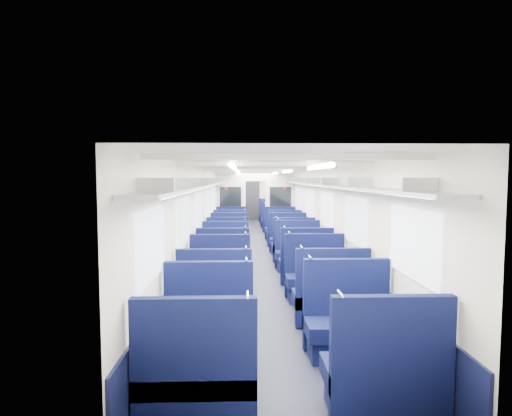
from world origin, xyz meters
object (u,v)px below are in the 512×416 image
Objects in this scene: seat_3 at (349,326)px; seat_27 at (270,215)px; seat_16 at (230,234)px; seat_21 at (276,223)px; seat_7 at (316,279)px; seat_26 at (235,215)px; seat_22 at (234,220)px; seat_15 at (288,241)px; seat_20 at (233,223)px; end_door at (252,200)px; seat_24 at (234,218)px; seat_17 at (284,235)px; bulkhead at (255,203)px; seat_6 at (220,281)px; seat_19 at (281,230)px; seat_1 at (385,377)px; seat_4 at (215,301)px; seat_25 at (272,218)px; seat_2 at (208,330)px; seat_13 at (293,248)px; seat_23 at (274,220)px; seat_5 at (330,300)px; seat_18 at (232,230)px; seat_14 at (229,241)px; seat_12 at (228,247)px; seat_10 at (225,256)px; seat_0 at (197,380)px; seat_8 at (223,266)px; seat_9 at (306,265)px.

seat_3 and seat_27 have the same top height.
seat_21 is at bearing 62.83° from seat_16.
seat_26 is at bearing 97.66° from seat_7.
seat_21 is at bearing -31.57° from seat_22.
seat_20 is at bearing 110.48° from seat_15.
end_door is 1.71× the size of seat_27.
seat_17 is at bearing -73.30° from seat_24.
bulkhead is at bearing 96.32° from seat_7.
seat_21 is (0.00, 4.58, 0.00)m from seat_15.
seat_22 is (0.00, 10.05, 0.00)m from seat_6.
seat_22 is (-1.66, 12.28, 0.00)m from seat_3.
seat_7 and seat_19 have the same top height.
seat_4 is at bearing 125.53° from seat_1.
seat_6 is 11.27m from seat_25.
seat_2 is 5.88m from seat_13.
seat_27 is at bearing 83.01° from seat_4.
end_door is 1.71× the size of seat_4.
seat_25 is (0.00, 1.08, 0.00)m from seat_23.
seat_27 is (0.00, 13.54, 0.00)m from seat_5.
seat_6 is 1.00× the size of seat_24.
seat_13 is (0.00, 4.50, 0.00)m from seat_5.
seat_18 is 4.26m from seat_24.
seat_7 is 1.00× the size of seat_14.
seat_7 is at bearing -64.09° from seat_12.
seat_10 is 9.10m from seat_25.
seat_6 is (-0.83, -7.54, -0.87)m from bulkhead.
seat_5 and seat_14 have the same top height.
end_door is 14.95m from seat_5.
seat_25 is at bearing 83.54° from seat_0.
seat_7 is at bearing -35.03° from seat_8.
seat_9 is (0.00, 3.41, 0.00)m from seat_3.
seat_10 is at bearing -103.65° from seat_21.
seat_23 is (1.66, 8.85, 0.00)m from seat_8.
seat_15 is at bearing 90.00° from seat_9.
seat_5 is at bearing -90.00° from seat_27.
seat_3 is at bearing -69.41° from seat_10.
seat_19 is at bearing 64.10° from seat_12.
seat_3 is at bearing -83.52° from seat_26.
seat_2 is 1.00× the size of seat_9.
seat_25 is (1.66, 4.17, 0.00)m from seat_18.
seat_23 is at bearing 90.00° from seat_15.
seat_23 is 2.03m from seat_24.
seat_16 is 5.60m from seat_25.
seat_18 is at bearing -107.12° from seat_27.
seat_17 is at bearing 90.00° from seat_7.
seat_21 is at bearing 90.00° from seat_3.
seat_4 is 3.38m from seat_10.
seat_0 is 1.00× the size of seat_20.
seat_19 is 1.00× the size of seat_26.
seat_12 and seat_17 have the same top height.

